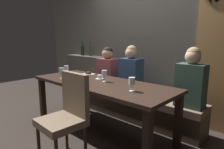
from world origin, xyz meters
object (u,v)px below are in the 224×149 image
(chair_near_side, at_px, (67,112))
(wine_glass_near_left, at_px, (61,71))
(fork_on_table, at_px, (83,73))
(wine_bottle_pale_label, at_px, (90,51))
(diner_redhead, at_px, (108,68))
(dessert_plate, at_px, (88,74))
(wine_glass_end_left, at_px, (104,74))
(dining_table, at_px, (100,88))
(diner_far_end, at_px, (191,79))
(espresso_cup, at_px, (100,77))
(wine_bottle_dark_red, at_px, (82,50))
(diner_bearded, at_px, (131,70))
(wine_glass_end_right, at_px, (66,68))
(banquette_bench, at_px, (129,104))
(wine_glass_far_left, at_px, (132,81))

(chair_near_side, xyz_separation_m, wine_glass_near_left, (-0.85, 0.50, 0.29))
(fork_on_table, bearing_deg, wine_bottle_pale_label, 134.91)
(diner_redhead, xyz_separation_m, fork_on_table, (-0.19, -0.42, -0.06))
(dessert_plate, bearing_deg, wine_glass_end_left, -18.51)
(dining_table, xyz_separation_m, wine_bottle_pale_label, (-1.41, 1.06, 0.42))
(diner_far_end, distance_m, espresso_cup, 1.30)
(wine_bottle_dark_red, xyz_separation_m, wine_glass_end_left, (1.74, -1.01, -0.21))
(dining_table, height_order, chair_near_side, chair_near_side)
(wine_bottle_dark_red, xyz_separation_m, espresso_cup, (1.56, -0.93, -0.30))
(diner_bearded, distance_m, wine_glass_end_right, 1.09)
(dining_table, bearing_deg, dessert_plate, 155.30)
(wine_bottle_dark_red, distance_m, wine_glass_near_left, 1.70)
(diner_bearded, relative_size, wine_glass_near_left, 4.80)
(espresso_cup, relative_size, fork_on_table, 0.71)
(banquette_bench, bearing_deg, dessert_plate, -141.54)
(diner_bearded, distance_m, dessert_plate, 0.74)
(diner_bearded, height_order, dessert_plate, diner_bearded)
(wine_glass_near_left, distance_m, wine_glass_far_left, 1.26)
(diner_bearded, relative_size, dessert_plate, 4.15)
(wine_glass_end_left, relative_size, wine_glass_near_left, 1.00)
(wine_bottle_dark_red, xyz_separation_m, dessert_plate, (1.14, -0.81, -0.32))
(banquette_bench, xyz_separation_m, dessert_plate, (-0.56, -0.44, 0.53))
(banquette_bench, distance_m, wine_glass_end_left, 0.90)
(chair_near_side, height_order, diner_bearded, diner_bearded)
(diner_bearded, height_order, wine_glass_end_left, diner_bearded)
(wine_glass_end_left, xyz_separation_m, fork_on_table, (-0.74, 0.21, -0.11))
(wine_bottle_pale_label, distance_m, wine_glass_end_left, 1.77)
(dining_table, xyz_separation_m, wine_glass_end_right, (-0.78, -0.03, 0.20))
(wine_bottle_dark_red, bearing_deg, diner_redhead, -17.65)
(dining_table, bearing_deg, wine_bottle_dark_red, 147.90)
(wine_bottle_pale_label, relative_size, wine_glass_far_left, 1.99)
(dining_table, relative_size, diner_redhead, 2.93)
(dining_table, bearing_deg, banquette_bench, 90.00)
(dining_table, distance_m, diner_redhead, 0.87)
(wine_bottle_dark_red, bearing_deg, wine_bottle_pale_label, -0.45)
(diner_bearded, height_order, wine_glass_far_left, diner_bearded)
(wine_bottle_dark_red, height_order, wine_glass_near_left, wine_bottle_dark_red)
(fork_on_table, bearing_deg, diner_far_end, 16.56)
(banquette_bench, xyz_separation_m, wine_glass_near_left, (-0.62, -0.92, 0.62))
(dessert_plate, bearing_deg, dining_table, -24.70)
(fork_on_table, bearing_deg, diner_redhead, 68.88)
(diner_far_end, distance_m, wine_glass_end_left, 1.17)
(dessert_plate, distance_m, fork_on_table, 0.14)
(diner_far_end, relative_size, wine_glass_end_left, 4.84)
(diner_redhead, bearing_deg, wine_glass_end_left, -49.12)
(chair_near_side, relative_size, wine_glass_end_left, 5.98)
(fork_on_table, bearing_deg, wine_glass_end_left, -12.32)
(dining_table, distance_m, chair_near_side, 0.76)
(diner_far_end, xyz_separation_m, fork_on_table, (-1.74, -0.41, -0.08))
(wine_bottle_pale_label, bearing_deg, wine_bottle_dark_red, 179.55)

